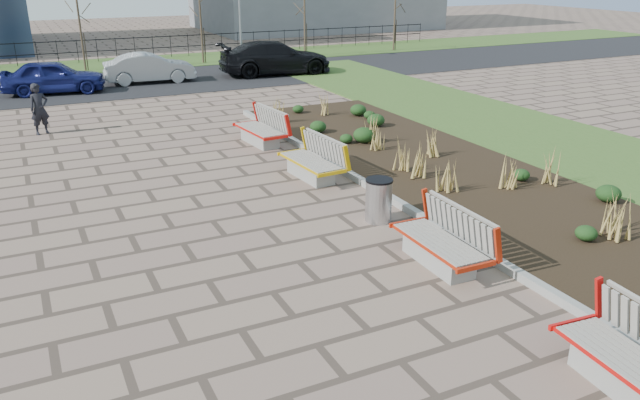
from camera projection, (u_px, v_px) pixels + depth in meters
name	position (u px, v px, depth m)	size (l,w,h in m)	color
ground	(318.00, 345.00, 8.71)	(120.00, 120.00, 0.00)	#786252
planting_bed	(457.00, 177.00, 15.46)	(4.50, 18.00, 0.10)	black
planting_curb	(376.00, 190.00, 14.49)	(0.16, 18.00, 0.15)	gray
grass_verge_near	(594.00, 154.00, 17.41)	(5.00, 38.00, 0.04)	#33511E
grass_verge_far	(82.00, 67.00, 32.23)	(80.00, 5.00, 0.04)	#33511E
road	(99.00, 86.00, 27.19)	(80.00, 7.00, 0.02)	black
bench_a	(634.00, 359.00, 7.56)	(0.90, 2.10, 1.00)	red
bench_b	(439.00, 239.00, 10.87)	(0.90, 2.10, 1.00)	#BA250C
bench_c	(310.00, 159.00, 15.32)	(0.90, 2.10, 1.00)	#D8A50B
bench_d	(259.00, 127.00, 18.28)	(0.90, 2.10, 1.00)	red
litter_bin	(379.00, 201.00, 12.78)	(0.54, 0.54, 0.89)	#B2B2B7
pedestrian	(39.00, 109.00, 19.27)	(0.58, 0.38, 1.58)	black
car_blue	(53.00, 77.00, 25.36)	(1.59, 3.96, 1.35)	navy
car_silver	(150.00, 68.00, 27.70)	(1.36, 3.91, 1.29)	gray
car_black	(275.00, 58.00, 29.76)	(2.17, 5.35, 1.55)	black
tree_c	(80.00, 29.00, 30.25)	(1.40, 1.40, 4.00)	#4C3D2D
tree_d	(201.00, 24.00, 32.71)	(1.40, 1.40, 4.00)	#4C3D2D
tree_e	(305.00, 20.00, 35.17)	(1.40, 1.40, 4.00)	#4C3D2D
tree_f	(395.00, 16.00, 37.63)	(1.40, 1.40, 4.00)	#4C3D2D
lamp_east	(239.00, 4.00, 32.76)	(0.24, 0.60, 6.00)	gray
railing_fence	(77.00, 51.00, 33.27)	(44.00, 0.10, 1.20)	black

